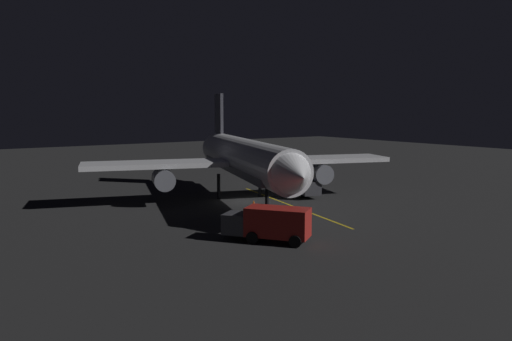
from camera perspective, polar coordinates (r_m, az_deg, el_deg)
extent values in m
cube|color=#252525|center=(53.60, -1.21, -3.61)|extent=(180.00, 180.00, 0.20)
cube|color=gold|center=(51.94, 3.72, -3.85)|extent=(4.62, 22.58, 0.01)
cylinder|color=white|center=(52.93, -1.23, 1.48)|extent=(12.20, 27.30, 3.89)
cube|color=#4C4C56|center=(53.04, -1.22, 0.32)|extent=(10.74, 23.33, 0.70)
cone|color=white|center=(38.85, 4.54, -0.56)|extent=(4.59, 4.14, 3.81)
cone|color=white|center=(67.93, -4.65, 2.68)|extent=(4.78, 5.53, 3.50)
cube|color=#4C4C56|center=(65.05, -4.19, 6.40)|extent=(1.46, 3.53, 4.97)
cube|color=white|center=(57.33, 7.31, 1.26)|extent=(15.26, 9.05, 0.50)
cylinder|color=slate|center=(56.11, 7.10, -0.30)|extent=(2.99, 3.69, 2.10)
cube|color=white|center=(52.73, -11.30, 0.68)|extent=(15.26, 9.05, 0.50)
cylinder|color=slate|center=(51.78, -10.35, -0.97)|extent=(2.99, 3.69, 2.10)
cylinder|color=black|center=(46.21, 1.24, -3.48)|extent=(0.45, 0.45, 2.72)
cylinder|color=black|center=(56.24, 0.45, -1.59)|extent=(0.45, 0.45, 2.72)
cylinder|color=black|center=(55.08, -4.21, -1.79)|extent=(0.45, 0.45, 2.72)
cube|color=maroon|center=(37.27, 2.45, -5.80)|extent=(4.40, 4.95, 2.12)
cube|color=#38383D|center=(38.38, -2.14, -5.91)|extent=(2.67, 2.63, 1.50)
cylinder|color=black|center=(38.01, 0.11, -7.19)|extent=(2.40, 2.09, 0.90)
cylinder|color=black|center=(37.10, 4.83, -7.57)|extent=(2.40, 2.09, 0.90)
cube|color=navy|center=(57.96, 4.70, -1.38)|extent=(3.07, 4.65, 1.78)
cube|color=#38383D|center=(55.28, 6.04, -1.95)|extent=(2.37, 2.23, 1.50)
cylinder|color=black|center=(56.76, 5.34, -2.47)|extent=(2.46, 1.43, 0.90)
cylinder|color=black|center=(59.43, 4.08, -2.03)|extent=(2.46, 1.43, 0.90)
cylinder|color=black|center=(41.32, 0.46, -6.07)|extent=(0.32, 0.32, 0.85)
cylinder|color=orange|center=(41.16, 0.46, -5.05)|extent=(0.40, 0.40, 0.65)
sphere|color=tan|center=(41.07, 0.46, -4.44)|extent=(0.24, 0.24, 0.24)
cone|color=#EA590F|center=(45.04, 1.37, -5.17)|extent=(0.36, 0.36, 0.55)
cube|color=black|center=(45.10, 1.37, -5.49)|extent=(0.50, 0.50, 0.03)
cone|color=#EA590F|center=(45.77, -2.13, -4.97)|extent=(0.36, 0.36, 0.55)
cube|color=black|center=(45.83, -2.13, -5.29)|extent=(0.50, 0.50, 0.03)
cone|color=#EA590F|center=(51.30, -0.26, -3.66)|extent=(0.36, 0.36, 0.55)
cube|color=black|center=(51.35, -0.26, -3.95)|extent=(0.50, 0.50, 0.03)
cone|color=#EA590F|center=(43.81, 3.09, -5.52)|extent=(0.36, 0.36, 0.55)
cube|color=black|center=(43.86, 3.09, -5.86)|extent=(0.50, 0.50, 0.03)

